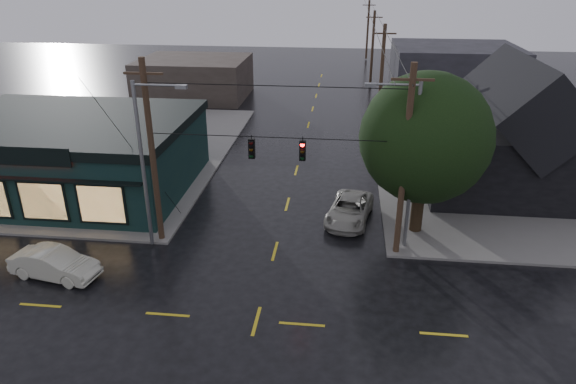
# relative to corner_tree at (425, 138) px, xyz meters

# --- Properties ---
(ground_plane) EXTENTS (160.00, 160.00, 0.00)m
(ground_plane) POSITION_rel_corner_tree_xyz_m (-7.80, -9.11, -5.70)
(ground_plane) COLOR black
(sidewalk_nw) EXTENTS (28.00, 28.00, 0.15)m
(sidewalk_nw) POSITION_rel_corner_tree_xyz_m (-27.80, 10.89, -5.63)
(sidewalk_nw) COLOR slate
(sidewalk_nw) RESTS_ON ground
(sidewalk_ne) EXTENTS (28.00, 28.00, 0.15)m
(sidewalk_ne) POSITION_rel_corner_tree_xyz_m (12.20, 10.89, -5.63)
(sidewalk_ne) COLOR slate
(sidewalk_ne) RESTS_ON ground
(pizza_shop) EXTENTS (16.30, 12.34, 4.90)m
(pizza_shop) POSITION_rel_corner_tree_xyz_m (-22.80, 3.83, -3.14)
(pizza_shop) COLOR black
(pizza_shop) RESTS_ON ground
(ne_building) EXTENTS (12.60, 11.60, 8.75)m
(ne_building) POSITION_rel_corner_tree_xyz_m (7.20, 7.89, -1.23)
(ne_building) COLOR black
(ne_building) RESTS_ON ground
(corner_tree) EXTENTS (7.13, 7.13, 9.13)m
(corner_tree) POSITION_rel_corner_tree_xyz_m (0.00, 0.00, 0.00)
(corner_tree) COLOR black
(corner_tree) RESTS_ON ground
(utility_pole_nw) EXTENTS (2.00, 0.32, 10.15)m
(utility_pole_nw) POSITION_rel_corner_tree_xyz_m (-14.30, -2.61, -5.70)
(utility_pole_nw) COLOR black
(utility_pole_nw) RESTS_ON ground
(utility_pole_ne) EXTENTS (2.00, 0.32, 10.15)m
(utility_pole_ne) POSITION_rel_corner_tree_xyz_m (-1.30, -2.61, -5.70)
(utility_pole_ne) COLOR black
(utility_pole_ne) RESTS_ON ground
(utility_pole_far_a) EXTENTS (2.00, 0.32, 9.65)m
(utility_pole_far_a) POSITION_rel_corner_tree_xyz_m (-1.30, 18.89, -5.70)
(utility_pole_far_a) COLOR black
(utility_pole_far_a) RESTS_ON ground
(utility_pole_far_b) EXTENTS (2.00, 0.32, 9.15)m
(utility_pole_far_b) POSITION_rel_corner_tree_xyz_m (-1.30, 38.89, -5.70)
(utility_pole_far_b) COLOR black
(utility_pole_far_b) RESTS_ON ground
(utility_pole_far_c) EXTENTS (2.00, 0.32, 9.15)m
(utility_pole_far_c) POSITION_rel_corner_tree_xyz_m (-1.30, 58.89, -5.70)
(utility_pole_far_c) COLOR black
(utility_pole_far_c) RESTS_ON ground
(span_signal_assembly) EXTENTS (13.00, 0.48, 1.23)m
(span_signal_assembly) POSITION_rel_corner_tree_xyz_m (-7.70, -2.61, -0.00)
(span_signal_assembly) COLOR black
(span_signal_assembly) RESTS_ON ground
(streetlight_nw) EXTENTS (5.40, 0.30, 9.15)m
(streetlight_nw) POSITION_rel_corner_tree_xyz_m (-14.60, -3.31, -5.70)
(streetlight_nw) COLOR gray
(streetlight_nw) RESTS_ON ground
(streetlight_ne) EXTENTS (5.40, 0.30, 9.15)m
(streetlight_ne) POSITION_rel_corner_tree_xyz_m (-0.80, -1.91, -5.70)
(streetlight_ne) COLOR gray
(streetlight_ne) RESTS_ON ground
(bg_building_west) EXTENTS (12.00, 10.00, 4.40)m
(bg_building_west) POSITION_rel_corner_tree_xyz_m (-21.80, 30.89, -3.50)
(bg_building_west) COLOR #362D27
(bg_building_west) RESTS_ON ground
(bg_building_east) EXTENTS (14.00, 12.00, 5.60)m
(bg_building_east) POSITION_rel_corner_tree_xyz_m (8.20, 35.89, -2.90)
(bg_building_east) COLOR #232328
(bg_building_east) RESTS_ON ground
(sedan_cream) EXTENTS (4.66, 2.32, 1.47)m
(sedan_cream) POSITION_rel_corner_tree_xyz_m (-18.28, -6.77, -4.97)
(sedan_cream) COLOR beige
(sedan_cream) RESTS_ON ground
(suv_silver) EXTENTS (3.20, 5.41, 1.41)m
(suv_silver) POSITION_rel_corner_tree_xyz_m (-3.81, 1.06, -5.00)
(suv_silver) COLOR #98978C
(suv_silver) RESTS_ON ground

